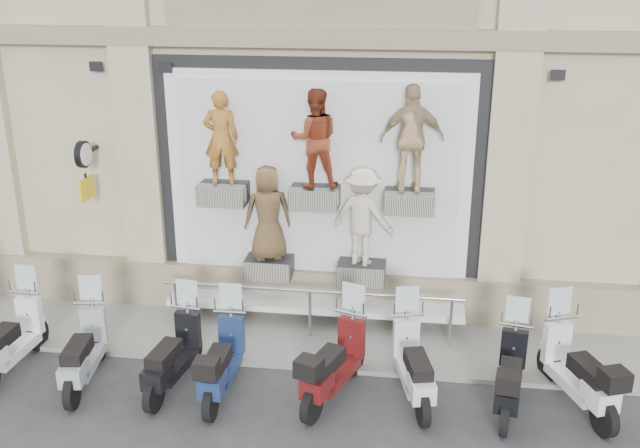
# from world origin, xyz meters

# --- Properties ---
(ground) EXTENTS (90.00, 90.00, 0.00)m
(ground) POSITION_xyz_m (0.00, 0.00, 0.00)
(ground) COLOR #323234
(ground) RESTS_ON ground
(sidewalk) EXTENTS (16.00, 2.20, 0.08)m
(sidewalk) POSITION_xyz_m (0.00, 2.10, 0.04)
(sidewalk) COLOR gray
(sidewalk) RESTS_ON ground
(shop_vitrine) EXTENTS (5.60, 0.93, 4.30)m
(shop_vitrine) POSITION_xyz_m (0.11, 2.75, 2.38)
(shop_vitrine) COLOR black
(shop_vitrine) RESTS_ON ground
(guard_rail) EXTENTS (5.06, 0.10, 0.93)m
(guard_rail) POSITION_xyz_m (0.00, 2.00, 0.47)
(guard_rail) COLOR #9EA0A5
(guard_rail) RESTS_ON ground
(clock_sign_bracket) EXTENTS (0.10, 0.80, 1.02)m
(clock_sign_bracket) POSITION_xyz_m (-3.90, 2.47, 2.80)
(clock_sign_bracket) COLOR black
(clock_sign_bracket) RESTS_ON ground
(scooter_b) EXTENTS (0.60, 1.88, 1.52)m
(scooter_b) POSITION_xyz_m (-4.37, 0.39, 0.76)
(scooter_b) COLOR white
(scooter_b) RESTS_ON ground
(scooter_c) EXTENTS (0.80, 1.89, 1.49)m
(scooter_c) POSITION_xyz_m (-3.12, 0.24, 0.74)
(scooter_c) COLOR gray
(scooter_c) RESTS_ON ground
(scooter_d) EXTENTS (0.73, 1.86, 1.47)m
(scooter_d) POSITION_xyz_m (-1.78, 0.32, 0.74)
(scooter_d) COLOR black
(scooter_d) RESTS_ON ground
(scooter_e) EXTENTS (0.54, 1.83, 1.48)m
(scooter_e) POSITION_xyz_m (-1.01, 0.25, 0.74)
(scooter_e) COLOR navy
(scooter_e) RESTS_ON ground
(scooter_f) EXTENTS (1.15, 1.97, 1.54)m
(scooter_f) POSITION_xyz_m (0.61, 0.38, 0.77)
(scooter_f) COLOR #4F0D0E
(scooter_f) RESTS_ON ground
(scooter_g) EXTENTS (0.94, 1.91, 1.49)m
(scooter_g) POSITION_xyz_m (1.73, 0.52, 0.74)
(scooter_g) COLOR silver
(scooter_g) RESTS_ON ground
(scooter_h) EXTENTS (0.83, 1.86, 1.46)m
(scooter_h) POSITION_xyz_m (3.07, 0.45, 0.73)
(scooter_h) COLOR black
(scooter_h) RESTS_ON ground
(scooter_i) EXTENTS (1.21, 1.99, 1.56)m
(scooter_i) POSITION_xyz_m (4.01, 0.63, 0.78)
(scooter_i) COLOR silver
(scooter_i) RESTS_ON ground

